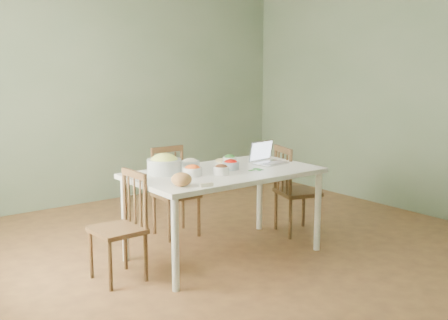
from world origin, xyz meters
TOP-DOWN VIEW (x-y plane):
  - floor at (0.00, 0.00)m, footprint 5.00×5.00m
  - wall_back at (0.00, 2.50)m, footprint 5.00×0.00m
  - wall_right at (2.50, 0.00)m, footprint 0.00×5.00m
  - dining_table at (-0.21, -0.08)m, footprint 1.71×0.96m
  - chair_far at (-0.24, 0.69)m, footprint 0.42×0.40m
  - chair_left at (-1.26, -0.02)m, footprint 0.39×0.41m
  - chair_right at (0.82, 0.00)m, footprint 0.49×0.51m
  - bread_boule at (-0.84, -0.36)m, footprint 0.21×0.21m
  - butter_stick at (-0.70, -0.50)m, footprint 0.11×0.06m
  - bowl_squash at (-0.70, 0.13)m, footprint 0.37×0.37m
  - bowl_carrot at (-0.55, -0.08)m, footprint 0.17×0.17m
  - bowl_onion at (-0.39, 0.19)m, footprint 0.22×0.22m
  - bowl_mushroom at (-0.33, -0.21)m, footprint 0.14×0.14m
  - bowl_redpep at (-0.12, -0.07)m, footprint 0.19×0.19m
  - bowl_broccoli at (0.06, 0.18)m, footprint 0.15×0.15m
  - flatbread at (0.09, 0.29)m, footprint 0.23×0.23m
  - basil_bunch at (0.04, -0.23)m, footprint 0.18×0.18m
  - laptop at (0.36, -0.09)m, footprint 0.33×0.29m

SIDE VIEW (x-z plane):
  - floor at x=0.00m, z-range 0.00..0.00m
  - dining_table at x=-0.21m, z-range 0.00..0.80m
  - chair_left at x=-1.26m, z-range 0.00..0.90m
  - chair_far at x=-0.24m, z-range 0.00..0.91m
  - chair_right at x=0.82m, z-range 0.00..0.92m
  - flatbread at x=0.09m, z-range 0.80..0.82m
  - basil_bunch at x=0.04m, z-range 0.80..0.82m
  - butter_stick at x=-0.70m, z-range 0.80..0.83m
  - bowl_broccoli at x=0.06m, z-range 0.80..0.89m
  - bowl_redpep at x=-0.12m, z-range 0.80..0.89m
  - bowl_mushroom at x=-0.33m, z-range 0.80..0.89m
  - bowl_onion at x=-0.39m, z-range 0.80..0.90m
  - bowl_carrot at x=-0.55m, z-range 0.80..0.90m
  - bread_boule at x=-0.84m, z-range 0.80..0.91m
  - bowl_squash at x=-0.70m, z-range 0.80..0.98m
  - laptop at x=0.36m, z-range 0.80..1.02m
  - wall_back at x=0.00m, z-range 0.00..2.70m
  - wall_right at x=2.50m, z-range 0.00..2.70m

